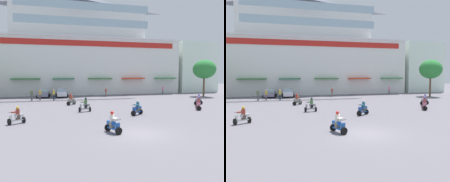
{
  "view_description": "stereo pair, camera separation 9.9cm",
  "coord_description": "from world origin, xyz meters",
  "views": [
    {
      "loc": [
        -5.9,
        -14.82,
        4.18
      ],
      "look_at": [
        1.79,
        14.34,
        1.92
      ],
      "focal_mm": 36.96,
      "sensor_mm": 36.0,
      "label": 1
    },
    {
      "loc": [
        -5.81,
        -14.84,
        4.18
      ],
      "look_at": [
        1.79,
        14.34,
        1.92
      ],
      "focal_mm": 36.96,
      "sensor_mm": 36.0,
      "label": 2
    }
  ],
  "objects": [
    {
      "name": "scooter_rider_0",
      "position": [
        -1.74,
        0.71,
        0.62
      ],
      "size": [
        1.0,
        1.55,
        1.54
      ],
      "color": "black",
      "rests_on": "ground"
    },
    {
      "name": "ground_plane",
      "position": [
        0.0,
        13.0,
        0.0
      ],
      "size": [
        128.0,
        128.0,
        0.0
      ],
      "primitive_type": "plane",
      "color": "slate"
    },
    {
      "name": "plaza_tree_1",
      "position": [
        21.33,
        21.91,
        5.01
      ],
      "size": [
        3.97,
        4.25,
        6.76
      ],
      "color": "brown",
      "rests_on": "ground"
    },
    {
      "name": "pedestrian_3",
      "position": [
        -5.57,
        22.45,
        1.0
      ],
      "size": [
        0.4,
        0.4,
        1.73
      ],
      "color": "#1A2E46",
      "rests_on": "ground"
    },
    {
      "name": "scooter_rider_3",
      "position": [
        -2.37,
        10.28,
        0.65
      ],
      "size": [
        1.35,
        0.63,
        1.57
      ],
      "color": "black",
      "rests_on": "ground"
    },
    {
      "name": "scooter_rider_2",
      "position": [
        2.46,
        6.89,
        0.64
      ],
      "size": [
        1.48,
        1.27,
        1.53
      ],
      "color": "black",
      "rests_on": "ground"
    },
    {
      "name": "pedestrian_1",
      "position": [
        -7.68,
        23.38,
        0.95
      ],
      "size": [
        0.5,
        0.5,
        1.68
      ],
      "color": "#523B4D",
      "rests_on": "ground"
    },
    {
      "name": "scooter_rider_1",
      "position": [
        -3.39,
        16.25,
        0.62
      ],
      "size": [
        1.32,
        1.43,
        1.51
      ],
      "color": "black",
      "rests_on": "ground"
    },
    {
      "name": "parked_car_0",
      "position": [
        -7.29,
        27.43,
        0.75
      ],
      "size": [
        2.46,
        4.12,
        1.47
      ],
      "color": "slate",
      "rests_on": "ground"
    },
    {
      "name": "pedestrian_2",
      "position": [
        3.75,
        26.16,
        0.95
      ],
      "size": [
        0.42,
        0.42,
        1.66
      ],
      "color": "brown",
      "rests_on": "ground"
    },
    {
      "name": "scooter_rider_8",
      "position": [
        13.25,
        12.02,
        0.6
      ],
      "size": [
        1.41,
        1.0,
        1.47
      ],
      "color": "black",
      "rests_on": "ground"
    },
    {
      "name": "pedestrian_0",
      "position": [
        16.0,
        27.67,
        0.99
      ],
      "size": [
        0.47,
        0.47,
        1.72
      ],
      "color": "#463D4B",
      "rests_on": "ground"
    },
    {
      "name": "scooter_rider_4",
      "position": [
        10.54,
        8.22,
        0.65
      ],
      "size": [
        1.11,
        1.46,
        1.57
      ],
      "color": "black",
      "rests_on": "ground"
    },
    {
      "name": "parked_car_1",
      "position": [
        -4.13,
        27.38,
        0.74
      ],
      "size": [
        2.32,
        3.91,
        1.44
      ],
      "color": "white",
      "rests_on": "ground"
    },
    {
      "name": "flank_building_right",
      "position": [
        26.43,
        34.16,
        5.69
      ],
      "size": [
        9.22,
        8.47,
        11.39
      ],
      "color": "white",
      "rests_on": "ground"
    },
    {
      "name": "pedestrian_4",
      "position": [
        -8.88,
        22.73,
        0.99
      ],
      "size": [
        0.52,
        0.52,
        1.74
      ],
      "color": "#4A474A",
      "rests_on": "ground"
    },
    {
      "name": "scooter_rider_7",
      "position": [
        -8.75,
        5.54,
        0.61
      ],
      "size": [
        1.43,
        1.13,
        1.48
      ],
      "color": "black",
      "rests_on": "ground"
    },
    {
      "name": "colonial_building",
      "position": [
        -0.0,
        35.25,
        9.08
      ],
      "size": [
        41.81,
        14.46,
        20.8
      ],
      "color": "white",
      "rests_on": "ground"
    }
  ]
}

